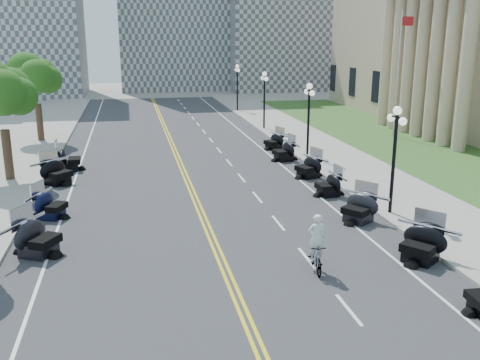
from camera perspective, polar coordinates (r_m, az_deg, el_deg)
ground at (r=19.79m, az=-1.78°, el=-9.09°), size 160.00×160.00×0.00m
road at (r=29.10m, az=-5.20°, el=-1.10°), size 16.00×90.00×0.01m
centerline_yellow_a at (r=29.09m, az=-5.43°, el=-1.10°), size 0.12×90.00×0.00m
centerline_yellow_b at (r=29.12m, az=-4.96°, el=-1.07°), size 0.12×90.00×0.00m
edge_line_north at (r=30.45m, az=6.85°, el=-0.40°), size 0.12×90.00×0.00m
edge_line_south at (r=29.13m, az=-17.80°, el=-1.75°), size 0.12×90.00×0.00m
lane_dash_5 at (r=17.17m, az=11.52°, el=-13.37°), size 0.12×2.00×0.00m
lane_dash_6 at (r=20.52m, az=7.14°, el=-8.25°), size 0.12×2.00×0.00m
lane_dash_7 at (r=24.07m, az=4.10°, el=-4.58°), size 0.12×2.00×0.00m
lane_dash_8 at (r=27.74m, az=1.87°, el=-1.85°), size 0.12×2.00×0.00m
lane_dash_9 at (r=31.49m, az=0.17°, el=0.24°), size 0.12×2.00×0.00m
lane_dash_10 at (r=35.30m, az=-1.16°, el=1.88°), size 0.12×2.00×0.00m
lane_dash_11 at (r=39.15m, az=-2.24°, el=3.19°), size 0.12×2.00×0.00m
lane_dash_12 at (r=43.02m, az=-3.12°, el=4.27°), size 0.12×2.00×0.00m
lane_dash_13 at (r=46.91m, az=-3.86°, el=5.18°), size 0.12×2.00×0.00m
lane_dash_14 at (r=50.82m, az=-4.49°, el=5.94°), size 0.12×2.00×0.00m
lane_dash_15 at (r=54.75m, az=-5.03°, el=6.59°), size 0.12×2.00×0.00m
lane_dash_16 at (r=58.68m, az=-5.50°, el=7.15°), size 0.12×2.00×0.00m
lane_dash_17 at (r=62.62m, az=-5.91°, el=7.65°), size 0.12×2.00×0.00m
lane_dash_18 at (r=66.57m, az=-6.27°, el=8.08°), size 0.12×2.00×0.00m
lane_dash_19 at (r=70.53m, az=-6.60°, el=8.47°), size 0.12×2.00×0.00m
sidewalk_north at (r=31.94m, az=13.85°, el=0.12°), size 5.00×90.00×0.15m
lawn at (r=42.05m, az=17.87°, el=3.36°), size 9.00×60.00×0.10m
distant_block_c at (r=86.54m, az=5.38°, el=17.01°), size 20.00×14.00×22.00m
street_lamp_2 at (r=25.31m, az=16.07°, el=1.96°), size 0.50×1.20×4.90m
street_lamp_3 at (r=36.16m, az=7.31°, el=6.26°), size 0.50×1.20×4.90m
street_lamp_4 at (r=47.56m, az=2.61°, el=8.48°), size 0.50×1.20×4.90m
street_lamp_5 at (r=59.20m, az=-0.29°, el=9.82°), size 0.50×1.20×4.90m
flagpole at (r=45.12m, az=16.45°, el=10.59°), size 1.10×0.20×10.00m
tree_3 at (r=32.70m, az=-24.12°, el=7.94°), size 4.80×4.80×9.20m
tree_4 at (r=44.46m, az=-20.96°, el=9.83°), size 4.80×4.80×9.20m
motorcycle_n_5 at (r=20.94m, az=18.78°, el=-6.33°), size 2.98×2.98×1.49m
motorcycle_n_6 at (r=24.56m, az=12.55°, el=-2.78°), size 2.85×2.85×1.43m
motorcycle_n_7 at (r=28.22m, az=9.43°, el=-0.41°), size 2.02×2.02×1.30m
motorcycle_n_8 at (r=31.69m, az=7.31°, el=1.49°), size 2.55×2.55×1.40m
motorcycle_n_9 at (r=35.83m, az=4.72°, el=3.18°), size 2.37×2.37×1.43m
motorcycle_n_10 at (r=39.46m, az=3.64°, el=4.22°), size 2.43×2.43×1.31m
motorcycle_s_6 at (r=21.77m, az=-20.81°, el=-5.63°), size 2.99×2.99×1.54m
motorcycle_s_7 at (r=25.96m, az=-19.61°, el=-2.40°), size 2.55×2.55×1.37m
motorcycle_s_8 at (r=31.73m, az=-18.96°, el=0.91°), size 3.09×3.09×1.53m
motorcycle_s_9 at (r=34.71m, az=-17.86°, el=2.22°), size 2.34×2.34×1.57m
bicycle at (r=19.33m, az=8.07°, el=-8.10°), size 0.74×1.85×1.08m
cyclist_rider at (r=18.82m, az=8.23°, el=-4.09°), size 0.65×0.43×1.78m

